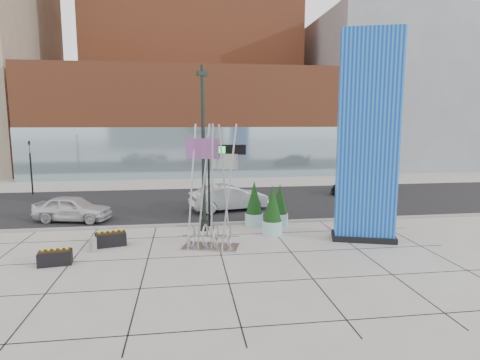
{
  "coord_description": "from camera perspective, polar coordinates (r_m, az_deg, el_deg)",
  "views": [
    {
      "loc": [
        -0.43,
        -17.07,
        5.54
      ],
      "look_at": [
        2.21,
        2.0,
        2.73
      ],
      "focal_mm": 30.0,
      "sensor_mm": 36.0,
      "label": 1
    }
  ],
  "objects": [
    {
      "name": "round_planter_east",
      "position": [
        21.74,
        5.67,
        -3.62
      ],
      "size": [
        0.89,
        0.89,
        2.24
      ],
      "color": "#9CD3CD",
      "rests_on": "ground"
    },
    {
      "name": "ground",
      "position": [
        17.95,
        -6.22,
        -9.71
      ],
      "size": [
        160.0,
        160.0,
        0.0
      ],
      "primitive_type": "plane",
      "color": "#9E9991",
      "rests_on": "ground"
    },
    {
      "name": "box_planter_south",
      "position": [
        17.46,
        -24.81,
        -9.9
      ],
      "size": [
        1.31,
        0.8,
        0.68
      ],
      "rotation": [
        0.0,
        0.0,
        0.16
      ],
      "color": "black",
      "rests_on": "ground"
    },
    {
      "name": "traffic_signal",
      "position": [
        34.24,
        -27.62,
        1.94
      ],
      "size": [
        0.15,
        0.18,
        4.1
      ],
      "color": "black",
      "rests_on": "ground"
    },
    {
      "name": "car_silver_mid",
      "position": [
        25.13,
        -1.58,
        -2.55
      ],
      "size": [
        5.13,
        2.74,
        1.61
      ],
      "primitive_type": "imported",
      "rotation": [
        0.0,
        0.0,
        1.8
      ],
      "color": "#B0B2B8",
      "rests_on": "ground"
    },
    {
      "name": "lamp_post",
      "position": [
        20.2,
        -5.21,
        2.15
      ],
      "size": [
        0.56,
        0.45,
        8.26
      ],
      "rotation": [
        0.0,
        0.0,
        0.24
      ],
      "color": "black",
      "rests_on": "ground"
    },
    {
      "name": "overhead_street_sign",
      "position": [
        21.03,
        -2.46,
        3.38
      ],
      "size": [
        2.05,
        0.45,
        4.35
      ],
      "rotation": [
        0.0,
        0.0,
        -0.13
      ],
      "color": "black",
      "rests_on": "ground"
    },
    {
      "name": "curb_edge",
      "position": [
        21.77,
        -6.55,
        -6.32
      ],
      "size": [
        80.0,
        0.3,
        0.12
      ],
      "primitive_type": "cube",
      "color": "gray",
      "rests_on": "ground"
    },
    {
      "name": "tower_glass_front",
      "position": [
        39.41,
        -5.81,
        3.85
      ],
      "size": [
        34.0,
        0.6,
        5.0
      ],
      "primitive_type": "cube",
      "color": "#8CA5B2",
      "rests_on": "ground"
    },
    {
      "name": "tower_podium",
      "position": [
        44.09,
        -6.1,
        8.22
      ],
      "size": [
        34.0,
        10.0,
        11.0
      ],
      "primitive_type": "cube",
      "color": "brown",
      "rests_on": "ground"
    },
    {
      "name": "car_white_west",
      "position": [
        24.29,
        -22.72,
        -3.79
      ],
      "size": [
        4.48,
        2.61,
        1.43
      ],
      "primitive_type": "imported",
      "rotation": [
        0.0,
        0.0,
        1.34
      ],
      "color": "silver",
      "rests_on": "ground"
    },
    {
      "name": "public_art_sculpture",
      "position": [
        17.69,
        -4.17,
        -5.11
      ],
      "size": [
        2.65,
        1.82,
        5.48
      ],
      "rotation": [
        0.0,
        0.0,
        -0.28
      ],
      "color": "#B0B2B4",
      "rests_on": "ground"
    },
    {
      "name": "round_planter_west",
      "position": [
        19.82,
        4.64,
        -4.44
      ],
      "size": [
        0.99,
        0.99,
        2.47
      ],
      "color": "#9CD3CD",
      "rests_on": "ground"
    },
    {
      "name": "round_planter_mid",
      "position": [
        21.44,
        2.03,
        -3.51
      ],
      "size": [
        0.97,
        0.97,
        2.43
      ],
      "color": "#9CD3CD",
      "rests_on": "ground"
    },
    {
      "name": "car_dark_east",
      "position": [
        32.16,
        16.77,
        -0.7
      ],
      "size": [
        5.15,
        3.1,
        1.4
      ],
      "primitive_type": "imported",
      "rotation": [
        0.0,
        0.0,
        -1.32
      ],
      "color": "black",
      "rests_on": "ground"
    },
    {
      "name": "concrete_bollard",
      "position": [
        18.5,
        -20.19,
        -8.64
      ],
      "size": [
        0.32,
        0.32,
        0.62
      ],
      "primitive_type": "cylinder",
      "color": "gray",
      "rests_on": "ground"
    },
    {
      "name": "building_grey_parking",
      "position": [
        55.84,
        20.79,
        11.34
      ],
      "size": [
        20.0,
        18.0,
        18.0
      ],
      "primitive_type": "cube",
      "color": "slate",
      "rests_on": "ground"
    },
    {
      "name": "box_planter_north",
      "position": [
        19.1,
        -17.91,
        -7.91
      ],
      "size": [
        1.45,
        0.96,
        0.73
      ],
      "rotation": [
        0.0,
        0.0,
        0.24
      ],
      "color": "black",
      "rests_on": "ground"
    },
    {
      "name": "blue_pylon",
      "position": [
        19.27,
        17.68,
        5.25
      ],
      "size": [
        3.13,
        2.09,
        9.6
      ],
      "rotation": [
        0.0,
        0.0,
        -0.31
      ],
      "color": "#0B35A9",
      "rests_on": "ground"
    },
    {
      "name": "street_asphalt",
      "position": [
        27.63,
        -6.86,
        -3.29
      ],
      "size": [
        80.0,
        12.0,
        0.02
      ],
      "primitive_type": "cube",
      "color": "black",
      "rests_on": "ground"
    }
  ]
}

